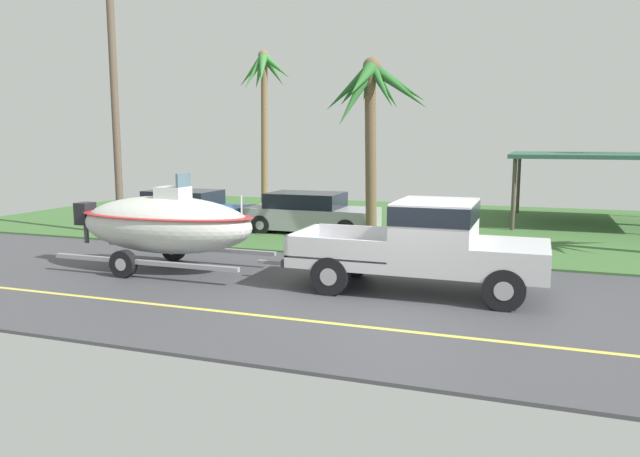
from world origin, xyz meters
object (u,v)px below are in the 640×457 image
object	(u,v)px
pickup_truck_towing	(434,243)
carport_awning	(606,157)
parked_sedan_far	(188,210)
utility_pole	(115,97)
boat_on_trailer	(165,224)
palm_tree_near_right	(371,99)
parked_sedan_near	(310,214)
palm_tree_near_left	(263,87)

from	to	relation	value
pickup_truck_towing	carport_awning	distance (m)	12.72
parked_sedan_far	utility_pole	size ratio (longest dim) A/B	0.50
pickup_truck_towing	carport_awning	bearing A→B (deg)	70.23
boat_on_trailer	carport_awning	xyz separation A→B (m)	(10.78, 11.89, 1.40)
boat_on_trailer	palm_tree_near_right	xyz separation A→B (m)	(3.72, 5.24, 3.20)
boat_on_trailer	parked_sedan_far	world-z (taller)	boat_on_trailer
parked_sedan_near	palm_tree_near_left	world-z (taller)	palm_tree_near_left
palm_tree_near_left	palm_tree_near_right	distance (m)	10.73
parked_sedan_far	palm_tree_near_right	size ratio (longest dim) A/B	0.78
palm_tree_near_right	palm_tree_near_left	bearing A→B (deg)	132.21
boat_on_trailer	palm_tree_near_right	world-z (taller)	palm_tree_near_right
parked_sedan_far	palm_tree_near_right	world-z (taller)	palm_tree_near_right
pickup_truck_towing	parked_sedan_far	bearing A→B (deg)	148.05
carport_awning	palm_tree_near_right	bearing A→B (deg)	-136.73
palm_tree_near_left	pickup_truck_towing	bearing A→B (deg)	-52.87
parked_sedan_far	carport_awning	size ratio (longest dim) A/B	0.66
boat_on_trailer	utility_pole	bearing A→B (deg)	138.05
parked_sedan_near	utility_pole	size ratio (longest dim) A/B	0.50
carport_awning	utility_pole	bearing A→B (deg)	-152.53
parked_sedan_far	carport_awning	xyz separation A→B (m)	(13.91, 5.88, 1.87)
pickup_truck_towing	palm_tree_near_left	bearing A→B (deg)	127.13
carport_awning	palm_tree_near_right	xyz separation A→B (m)	(-7.06, -6.65, 1.80)
pickup_truck_towing	palm_tree_near_left	size ratio (longest dim) A/B	0.77
palm_tree_near_left	palm_tree_near_right	world-z (taller)	palm_tree_near_left
parked_sedan_far	palm_tree_near_left	world-z (taller)	palm_tree_near_left
parked_sedan_far	carport_awning	bearing A→B (deg)	22.92
palm_tree_near_left	boat_on_trailer	bearing A→B (deg)	-75.30
parked_sedan_far	palm_tree_near_left	distance (m)	8.62
carport_awning	palm_tree_near_left	bearing A→B (deg)	174.96
pickup_truck_towing	palm_tree_near_left	world-z (taller)	palm_tree_near_left
parked_sedan_near	parked_sedan_far	size ratio (longest dim) A/B	1.01
carport_awning	palm_tree_near_right	distance (m)	9.86
pickup_truck_towing	parked_sedan_far	size ratio (longest dim) A/B	1.26
palm_tree_near_right	parked_sedan_far	bearing A→B (deg)	173.62
palm_tree_near_right	parked_sedan_near	bearing A→B (deg)	150.86
pickup_truck_towing	parked_sedan_near	world-z (taller)	pickup_truck_towing
parked_sedan_near	palm_tree_near_right	distance (m)	4.61
boat_on_trailer	utility_pole	distance (m)	6.84
pickup_truck_towing	boat_on_trailer	bearing A→B (deg)	-180.00
palm_tree_near_left	palm_tree_near_right	size ratio (longest dim) A/B	1.28
boat_on_trailer	parked_sedan_far	distance (m)	6.79
carport_awning	palm_tree_near_right	world-z (taller)	palm_tree_near_right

